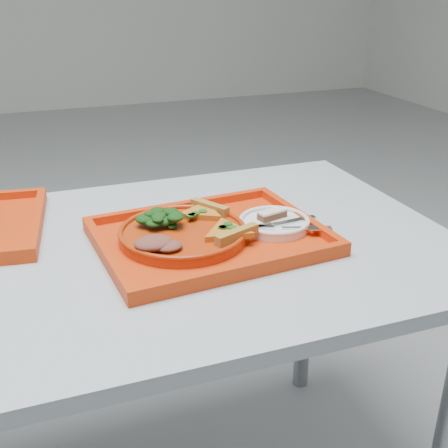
{
  "coord_description": "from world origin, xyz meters",
  "views": [
    {
      "loc": [
        -0.04,
        -1.01,
        1.25
      ],
      "look_at": [
        0.33,
        -0.01,
        0.78
      ],
      "focal_mm": 45.0,
      "sensor_mm": 36.0,
      "label": 1
    }
  ],
  "objects": [
    {
      "name": "table",
      "position": [
        0.0,
        0.0,
        0.68
      ],
      "size": [
        1.6,
        0.8,
        0.75
      ],
      "color": "#ABB5C0",
      "rests_on": "ground"
    },
    {
      "name": "tray_main",
      "position": [
        0.29,
        -0.02,
        0.76
      ],
      "size": [
        0.48,
        0.39,
        0.01
      ],
      "primitive_type": "cube",
      "rotation": [
        0.0,
        0.0,
        0.09
      ],
      "color": "red",
      "rests_on": "table"
    },
    {
      "name": "dinner_plate",
      "position": [
        0.24,
        -0.01,
        0.77
      ],
      "size": [
        0.26,
        0.26,
        0.02
      ],
      "primitive_type": "cylinder",
      "color": "#AA2F0B",
      "rests_on": "tray_main"
    },
    {
      "name": "side_plate",
      "position": [
        0.44,
        -0.02,
        0.77
      ],
      "size": [
        0.15,
        0.15,
        0.01
      ],
      "primitive_type": "cylinder",
      "color": "white",
      "rests_on": "tray_main"
    },
    {
      "name": "pizza_slice_a",
      "position": [
        0.32,
        -0.06,
        0.79
      ],
      "size": [
        0.14,
        0.15,
        0.02
      ],
      "primitive_type": null,
      "rotation": [
        0.0,
        0.0,
        1.95
      ],
      "color": "orange",
      "rests_on": "dinner_plate"
    },
    {
      "name": "pizza_slice_b",
      "position": [
        0.3,
        0.06,
        0.79
      ],
      "size": [
        0.14,
        0.14,
        0.02
      ],
      "primitive_type": null,
      "rotation": [
        0.0,
        0.0,
        3.68
      ],
      "color": "orange",
      "rests_on": "dinner_plate"
    },
    {
      "name": "salad_heap",
      "position": [
        0.21,
        0.04,
        0.8
      ],
      "size": [
        0.09,
        0.08,
        0.05
      ],
      "primitive_type": "ellipsoid",
      "color": "black",
      "rests_on": "dinner_plate"
    },
    {
      "name": "meat_portion",
      "position": [
        0.16,
        -0.07,
        0.79
      ],
      "size": [
        0.08,
        0.06,
        0.02
      ],
      "primitive_type": "ellipsoid",
      "color": "brown",
      "rests_on": "dinner_plate"
    },
    {
      "name": "dessert_bar",
      "position": [
        0.44,
        -0.0,
        0.78
      ],
      "size": [
        0.07,
        0.04,
        0.02
      ],
      "rotation": [
        0.0,
        0.0,
        0.25
      ],
      "color": "#472517",
      "rests_on": "side_plate"
    },
    {
      "name": "knife",
      "position": [
        0.44,
        -0.04,
        0.78
      ],
      "size": [
        0.19,
        0.03,
        0.01
      ],
      "primitive_type": "cube",
      "rotation": [
        0.0,
        0.0,
        0.09
      ],
      "color": "silver",
      "rests_on": "side_plate"
    },
    {
      "name": "fork",
      "position": [
        0.43,
        -0.06,
        0.78
      ],
      "size": [
        0.18,
        0.08,
        0.01
      ],
      "primitive_type": "cube",
      "rotation": [
        0.0,
        0.0,
        -0.34
      ],
      "color": "silver",
      "rests_on": "side_plate"
    }
  ]
}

